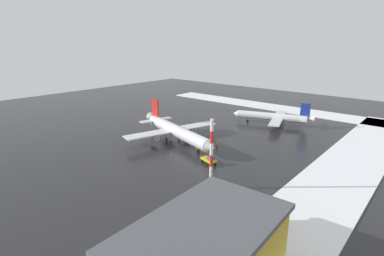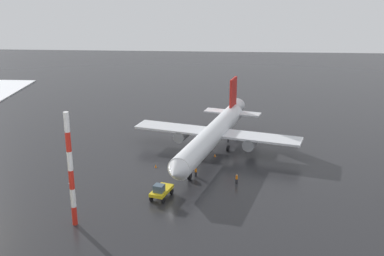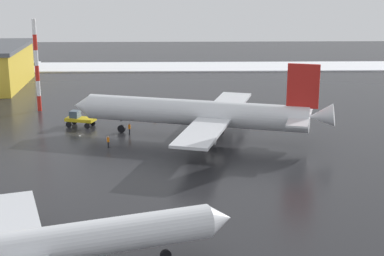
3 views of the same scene
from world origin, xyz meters
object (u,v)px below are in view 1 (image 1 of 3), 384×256
object	(u,v)px
pushback_tug	(209,160)
antenna_mast	(211,155)
ground_crew_mid_apron	(217,145)
ground_crew_near_tug	(171,140)
airplane_foreground_jet	(176,131)
traffic_cone_mid_line	(180,142)
traffic_cone_near_nose	(171,155)
ground_crew_beside_wing	(197,149)
cargo_hangar	(204,253)
airplane_parked_starboard	(273,117)

from	to	relation	value
pushback_tug	antenna_mast	bearing A→B (deg)	-34.11
ground_crew_mid_apron	ground_crew_near_tug	bearing A→B (deg)	-145.31
airplane_foreground_jet	traffic_cone_mid_line	xyz separation A→B (m)	(0.54, -1.30, -3.60)
ground_crew_near_tug	pushback_tug	bearing A→B (deg)	74.84
traffic_cone_near_nose	traffic_cone_mid_line	xyz separation A→B (m)	(10.39, 5.92, 0.00)
ground_crew_beside_wing	antenna_mast	xyz separation A→B (m)	(-15.66, -17.12, 7.08)
ground_crew_mid_apron	cargo_hangar	distance (m)	53.67
airplane_parked_starboard	traffic_cone_mid_line	distance (m)	42.08
pushback_tug	ground_crew_mid_apron	size ratio (longest dim) A/B	2.95
ground_crew_beside_wing	antenna_mast	size ratio (longest dim) A/B	0.11
pushback_tug	airplane_parked_starboard	bearing A→B (deg)	113.07
pushback_tug	ground_crew_near_tug	distance (m)	20.73
airplane_parked_starboard	traffic_cone_near_nose	xyz separation A→B (m)	(-50.41, 6.78, -2.81)
ground_crew_beside_wing	airplane_foreground_jet	bearing A→B (deg)	-30.40
ground_crew_beside_wing	ground_crew_mid_apron	bearing A→B (deg)	-126.94
pushback_tug	traffic_cone_near_nose	world-z (taller)	pushback_tug
traffic_cone_mid_line	ground_crew_mid_apron	bearing A→B (deg)	-72.55
airplane_parked_starboard	ground_crew_near_tug	distance (m)	44.84
ground_crew_near_tug	traffic_cone_mid_line	world-z (taller)	ground_crew_near_tug
pushback_tug	traffic_cone_near_nose	bearing A→B (deg)	-151.52
pushback_tug	airplane_foreground_jet	bearing A→B (deg)	175.82
ground_crew_mid_apron	traffic_cone_near_nose	world-z (taller)	ground_crew_mid_apron
traffic_cone_mid_line	airplane_parked_starboard	bearing A→B (deg)	-17.61
ground_crew_beside_wing	traffic_cone_near_nose	size ratio (longest dim) A/B	3.11
airplane_foreground_jet	ground_crew_near_tug	xyz separation A→B (m)	(-1.73, 0.75, -2.91)
airplane_foreground_jet	ground_crew_mid_apron	size ratio (longest dim) A/B	22.69
traffic_cone_near_nose	ground_crew_beside_wing	bearing A→B (deg)	-26.05
ground_crew_beside_wing	traffic_cone_near_nose	world-z (taller)	ground_crew_beside_wing
cargo_hangar	traffic_cone_near_nose	xyz separation A→B (m)	(30.20, 36.05, -4.17)
ground_crew_beside_wing	traffic_cone_mid_line	world-z (taller)	ground_crew_beside_wing
airplane_foreground_jet	antenna_mast	distance (m)	33.58
ground_crew_mid_apron	airplane_parked_starboard	bearing A→B (deg)	100.16
airplane_foreground_jet	airplane_parked_starboard	world-z (taller)	airplane_foreground_jet
airplane_parked_starboard	ground_crew_near_tug	world-z (taller)	airplane_parked_starboard
ground_crew_near_tug	cargo_hangar	size ratio (longest dim) A/B	0.07
airplane_foreground_jet	ground_crew_near_tug	distance (m)	3.47
traffic_cone_mid_line	antenna_mast	bearing A→B (deg)	-125.11
airplane_parked_starboard	airplane_foreground_jet	bearing A→B (deg)	52.62
cargo_hangar	traffic_cone_mid_line	world-z (taller)	cargo_hangar
airplane_foreground_jet	traffic_cone_near_nose	size ratio (longest dim) A/B	70.55
airplane_foreground_jet	antenna_mast	bearing A→B (deg)	-17.05
traffic_cone_near_nose	traffic_cone_mid_line	bearing A→B (deg)	29.69
ground_crew_beside_wing	antenna_mast	bearing A→B (deg)	120.28
airplane_foreground_jet	ground_crew_mid_apron	distance (m)	14.22
ground_crew_near_tug	ground_crew_beside_wing	world-z (taller)	same
pushback_tug	ground_crew_near_tug	size ratio (longest dim) A/B	2.95
antenna_mast	cargo_hangar	xyz separation A→B (m)	(-21.87, -15.35, -3.61)
ground_crew_near_tug	ground_crew_beside_wing	size ratio (longest dim) A/B	1.00
airplane_parked_starboard	pushback_tug	distance (m)	48.27
airplane_parked_starboard	ground_crew_mid_apron	xyz separation A→B (m)	(-36.27, 0.76, -2.11)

